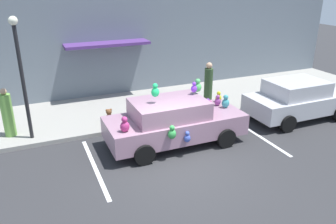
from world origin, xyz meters
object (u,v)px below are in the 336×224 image
(teddy_bear_on_sidewalk, at_px, (109,117))
(pedestrian_near_shopfront, at_px, (208,85))
(plush_covered_car, at_px, (174,121))
(street_lamp_post, at_px, (21,67))
(parked_sedan_behind, at_px, (298,99))
(pedestrian_walking_past, at_px, (8,114))

(teddy_bear_on_sidewalk, height_order, pedestrian_near_shopfront, pedestrian_near_shopfront)
(teddy_bear_on_sidewalk, xyz_separation_m, pedestrian_near_shopfront, (4.35, 0.37, 0.59))
(plush_covered_car, xyz_separation_m, street_lamp_post, (-4.35, 2.00, 1.77))
(plush_covered_car, distance_m, teddy_bear_on_sidewalk, 2.73)
(plush_covered_car, relative_size, parked_sedan_behind, 1.10)
(parked_sedan_behind, height_order, street_lamp_post, street_lamp_post)
(pedestrian_near_shopfront, bearing_deg, parked_sedan_behind, -42.26)
(plush_covered_car, height_order, pedestrian_near_shopfront, plush_covered_car)
(street_lamp_post, bearing_deg, pedestrian_near_shopfront, 4.20)
(teddy_bear_on_sidewalk, height_order, street_lamp_post, street_lamp_post)
(teddy_bear_on_sidewalk, xyz_separation_m, pedestrian_walking_past, (-3.35, 0.32, 0.51))
(teddy_bear_on_sidewalk, distance_m, street_lamp_post, 3.46)
(teddy_bear_on_sidewalk, bearing_deg, parked_sedan_behind, -16.12)
(plush_covered_car, relative_size, pedestrian_near_shopfront, 2.50)
(plush_covered_car, bearing_deg, pedestrian_near_shopfront, 43.02)
(plush_covered_car, distance_m, pedestrian_near_shopfront, 3.70)
(parked_sedan_behind, xyz_separation_m, pedestrian_walking_past, (-10.33, 2.34, 0.13))
(plush_covered_car, bearing_deg, pedestrian_walking_past, 153.71)
(plush_covered_car, xyz_separation_m, teddy_bear_on_sidewalk, (-1.65, 2.14, -0.39))
(pedestrian_near_shopfront, bearing_deg, pedestrian_walking_past, -179.63)
(plush_covered_car, distance_m, street_lamp_post, 5.11)
(parked_sedan_behind, xyz_separation_m, street_lamp_post, (-9.68, 1.87, 1.79))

